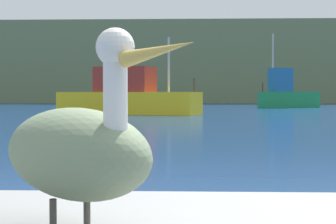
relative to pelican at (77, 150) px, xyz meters
The scene contains 4 objects.
hillside_backdrop 63.82m from the pelican, 88.67° to the left, with size 140.00×11.83×8.71m, color #6B7A51.
pelican is the anchor object (origin of this frame).
fishing_boat_yellow 28.94m from the pelican, 95.88° to the left, with size 7.96×4.46×4.05m.
fishing_boat_green 42.66m from the pelican, 79.69° to the left, with size 4.78×2.76×5.54m.
Camera 1 is at (-1.01, -2.98, 1.19)m, focal length 62.23 mm.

